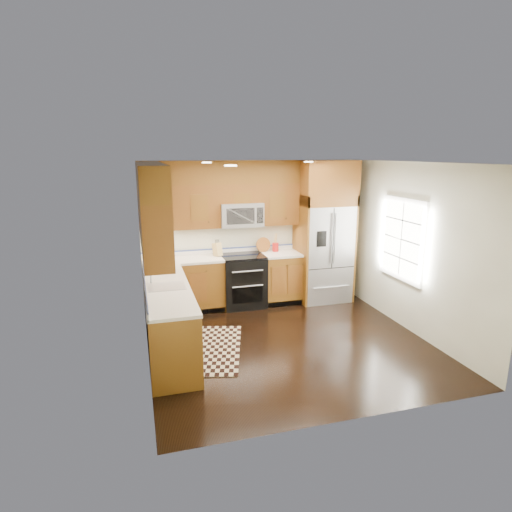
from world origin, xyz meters
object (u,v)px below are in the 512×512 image
object	(u,v)px
range	(243,281)
utensil_crock	(275,245)
knife_block	(217,249)
refrigerator	(324,232)
rug	(206,349)

from	to	relation	value
range	utensil_crock	xyz separation A→B (m)	(0.67, 0.17, 0.59)
knife_block	utensil_crock	distance (m)	1.11
refrigerator	knife_block	bearing A→B (deg)	175.84
range	rug	world-z (taller)	range
range	refrigerator	xyz separation A→B (m)	(1.55, -0.04, 0.83)
range	knife_block	size ratio (longest dim) A/B	3.17
range	utensil_crock	distance (m)	0.91
range	utensil_crock	world-z (taller)	utensil_crock
range	refrigerator	distance (m)	1.76
range	knife_block	world-z (taller)	knife_block
range	refrigerator	size ratio (longest dim) A/B	0.36
refrigerator	utensil_crock	bearing A→B (deg)	166.67
range	rug	size ratio (longest dim) A/B	0.59
refrigerator	utensil_crock	world-z (taller)	refrigerator
refrigerator	knife_block	world-z (taller)	refrigerator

